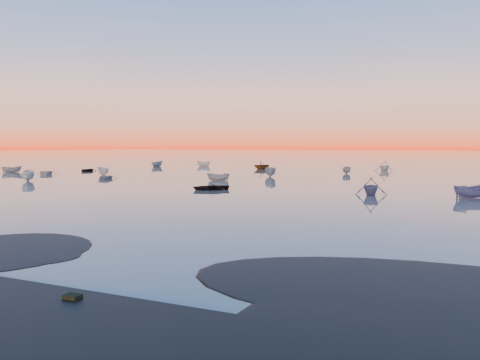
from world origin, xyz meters
The scene contains 6 objects.
ground centered at (0.00, 100.00, 0.00)m, with size 600.00×600.00×0.00m, color #6A6258.
mud_lobes centered at (0.00, -1.00, 0.01)m, with size 140.00×6.00×0.07m, color black, non-canonical shape.
moored_fleet centered at (0.00, 53.00, 0.00)m, with size 124.00×58.00×1.20m, color silver, non-canonical shape.
boat_near_left centered at (-44.61, 42.56, 0.00)m, with size 4.44×1.85×1.11m, color silver.
boat_near_center centered at (18.19, 33.06, 0.00)m, with size 3.83×1.62×1.33m, color #3E4876.
boat_near_right centered at (9.23, 32.04, 0.00)m, with size 3.85×1.73×1.35m, color #3E4876.
Camera 1 is at (15.85, -15.05, 4.97)m, focal length 35.00 mm.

